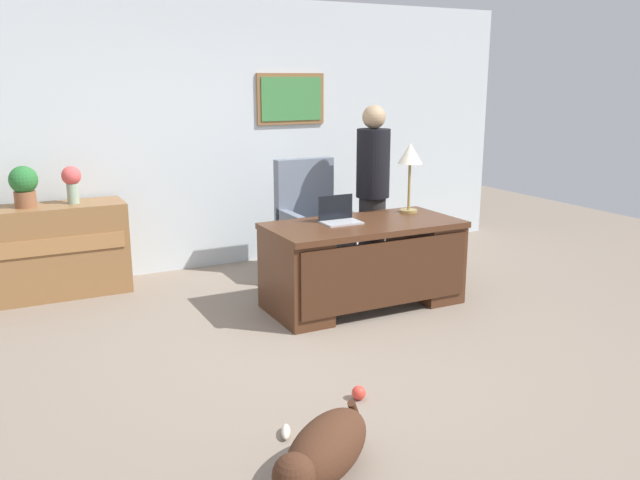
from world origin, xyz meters
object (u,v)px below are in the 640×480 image
laptop (339,216)px  vase_with_flowers (72,181)px  desk (365,262)px  potted_plant (24,185)px  dog_toy_bone (286,432)px  credenza (36,253)px  armchair (311,226)px  person_standing (373,191)px  dog_toy_ball (359,393)px  dog_lying (324,451)px  desk_lamp (410,158)px

laptop → vase_with_flowers: size_ratio=0.95×
desk → vase_with_flowers: size_ratio=4.90×
potted_plant → dog_toy_bone: 3.49m
vase_with_flowers → potted_plant: 0.39m
credenza → armchair: bearing=-12.0°
credenza → person_standing: (2.98, -0.81, 0.45)m
laptop → person_standing: bearing=40.4°
dog_toy_ball → desk: bearing=58.2°
laptop → dog_toy_bone: (-1.30, -1.78, -0.76)m
laptop → dog_toy_bone: bearing=-126.2°
dog_lying → dog_toy_ball: bearing=48.1°
desk_lamp → dog_toy_bone: desk_lamp is taller
desk → laptop: 0.45m
potted_plant → dog_toy_bone: (1.03, -3.18, -1.00)m
person_standing → dog_toy_bone: bearing=-130.1°
credenza → vase_with_flowers: 0.71m
desk → dog_toy_ball: (-0.91, -1.47, -0.35)m
desk → laptop: laptop is taller
desk → dog_lying: 2.59m
person_standing → vase_with_flowers: (-2.63, 0.81, 0.17)m
desk_lamp → armchair: bearing=127.4°
dog_lying → desk_lamp: size_ratio=1.16×
vase_with_flowers → dog_toy_ball: bearing=-68.0°
armchair → person_standing: (0.52, -0.29, 0.36)m
vase_with_flowers → potted_plant: size_ratio=0.93×
armchair → credenza: bearing=168.0°
armchair → potted_plant: bearing=168.2°
person_standing → potted_plant: bearing=164.9°
dog_toy_bone → desk_lamp: bearing=42.1°
credenza → dog_toy_bone: size_ratio=10.47×
dog_lying → dog_toy_bone: bearing=90.2°
dog_toy_ball → dog_toy_bone: (-0.57, -0.19, -0.02)m
desk → person_standing: 0.99m
dog_toy_bone → credenza: bearing=107.3°
armchair → potted_plant: 2.61m
laptop → desk_lamp: 0.89m
dog_toy_bone → desk: bearing=48.1°
credenza → armchair: 2.52m
credenza → desk_lamp: bearing=-23.0°
desk_lamp → dog_toy_ball: 2.55m
desk → dog_toy_bone: desk is taller
armchair → person_standing: 0.69m
armchair → desk_lamp: bearing=-52.6°
person_standing → dog_toy_ball: 2.73m
desk → armchair: bearing=90.6°
desk_lamp → potted_plant: 3.37m
vase_with_flowers → armchair: bearing=-13.9°
laptop → potted_plant: size_ratio=0.89×
armchair → desk_lamp: size_ratio=1.85×
armchair → laptop: bearing=-101.3°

